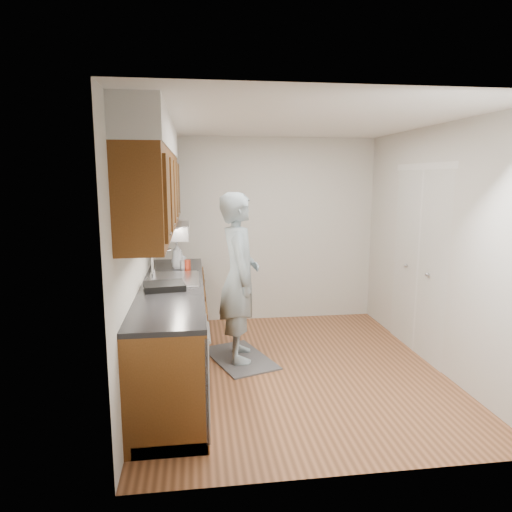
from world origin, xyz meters
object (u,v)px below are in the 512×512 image
(person, at_px, (239,266))
(soap_bottle_a, at_px, (177,255))
(soap_bottle_b, at_px, (181,259))
(soap_bottle_c, at_px, (177,259))
(steel_can, at_px, (183,266))
(dish_rack, at_px, (164,286))
(soda_can, at_px, (188,266))

(person, relative_size, soap_bottle_a, 6.72)
(soap_bottle_b, xyz_separation_m, soap_bottle_c, (-0.06, 0.10, -0.01))
(soap_bottle_b, bearing_deg, steel_can, -84.84)
(person, distance_m, soap_bottle_c, 0.92)
(steel_can, bearing_deg, soap_bottle_b, 95.16)
(soap_bottle_c, distance_m, dish_rack, 1.15)
(soap_bottle_b, distance_m, soap_bottle_c, 0.12)
(soap_bottle_c, xyz_separation_m, steel_can, (0.08, -0.33, -0.02))
(soap_bottle_b, xyz_separation_m, soda_can, (0.07, -0.24, -0.03))
(person, relative_size, steel_can, 16.95)
(steel_can, height_order, dish_rack, steel_can)
(person, height_order, soap_bottle_c, person)
(soap_bottle_a, distance_m, dish_rack, 1.00)
(soap_bottle_c, bearing_deg, person, -42.60)
(person, height_order, dish_rack, person)
(steel_can, distance_m, dish_rack, 0.83)
(soap_bottle_b, bearing_deg, soap_bottle_c, 121.62)
(person, bearing_deg, dish_rack, 125.63)
(soap_bottle_a, xyz_separation_m, soap_bottle_c, (-0.01, 0.15, -0.07))
(soap_bottle_b, bearing_deg, person, -40.39)
(soap_bottle_c, bearing_deg, steel_can, -76.20)
(soap_bottle_a, xyz_separation_m, steel_can, (0.07, -0.18, -0.09))
(person, bearing_deg, steel_can, 64.90)
(soap_bottle_a, bearing_deg, soda_can, -57.62)
(soap_bottle_b, relative_size, soap_bottle_c, 1.18)
(steel_can, bearing_deg, soap_bottle_a, 110.74)
(soda_can, xyz_separation_m, dish_rack, (-0.20, -0.80, -0.03))
(person, relative_size, soap_bottle_c, 12.68)
(person, xyz_separation_m, soap_bottle_b, (-0.62, 0.53, -0.00))
(soda_can, bearing_deg, soap_bottle_a, 122.38)
(person, relative_size, soap_bottle_b, 10.77)
(soap_bottle_c, bearing_deg, dish_rack, -93.62)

